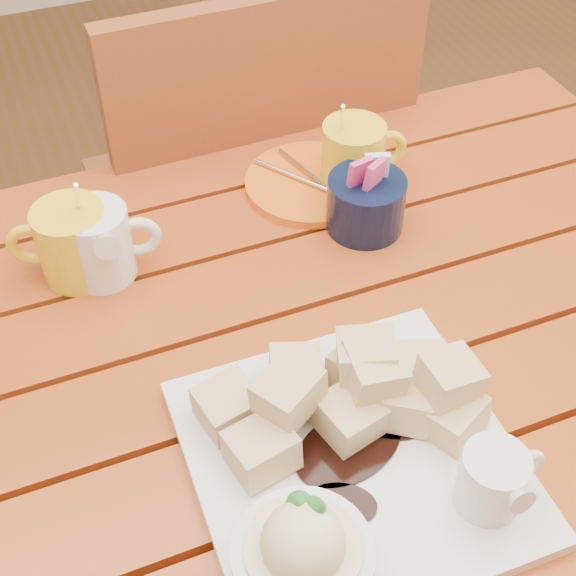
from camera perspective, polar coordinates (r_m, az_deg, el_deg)
name	(u,v)px	position (r m, az deg, el deg)	size (l,w,h in m)	color
table	(273,422)	(0.92, -1.08, -9.51)	(1.20, 0.79, 0.75)	#AA4716
dessert_plate	(349,463)	(0.72, 4.39, -12.29)	(0.29, 0.29, 0.12)	white
coffee_mug_left	(71,242)	(0.92, -15.16, 3.18)	(0.11, 0.08, 0.14)	yellow
coffee_mug_right	(355,155)	(1.02, 4.77, 9.39)	(0.11, 0.08, 0.13)	yellow
cream_pitcher	(100,242)	(0.91, -13.22, 3.20)	(0.11, 0.09, 0.09)	white
sugar_caddy	(366,202)	(0.96, 5.56, 6.07)	(0.09, 0.09, 0.10)	black
orange_saucer	(312,183)	(1.04, 1.71, 7.49)	(0.17, 0.17, 0.02)	orange
chair_far	(247,206)	(1.36, -2.94, 5.86)	(0.45, 0.45, 0.95)	brown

